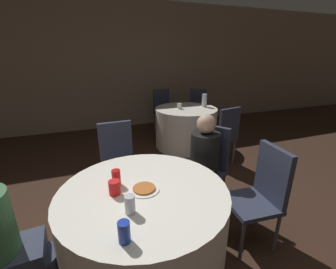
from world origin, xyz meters
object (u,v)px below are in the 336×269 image
(pizza_plate_near, at_px, (144,189))
(soda_can_red, at_px, (116,178))
(soda_can_blue, at_px, (124,232))
(chair_far_south, at_px, (224,132))
(soda_can_silver, at_px, (130,204))
(chair_far_northeast, at_px, (197,107))
(person_black_shirt, at_px, (200,167))
(chair_near_north, at_px, (118,156))
(table_near, at_px, (145,230))
(table_far, at_px, (186,127))
(chair_near_northeast, at_px, (208,161))
(chair_far_north, at_px, (163,107))
(person_green_jacket, at_px, (8,250))
(bottle_far, at_px, (204,100))
(chair_near_east, at_px, (262,190))

(pizza_plate_near, bearing_deg, soda_can_red, 142.79)
(pizza_plate_near, bearing_deg, soda_can_blue, -116.33)
(chair_far_south, xyz_separation_m, soda_can_silver, (-1.72, -1.55, 0.24))
(chair_far_northeast, relative_size, person_black_shirt, 0.85)
(chair_far_south, height_order, soda_can_blue, chair_far_south)
(pizza_plate_near, bearing_deg, chair_near_north, 93.04)
(table_near, relative_size, chair_far_northeast, 1.32)
(table_far, relative_size, pizza_plate_near, 5.02)
(chair_near_north, xyz_separation_m, chair_far_northeast, (2.06, 2.03, 0.00))
(chair_near_northeast, xyz_separation_m, soda_can_silver, (-1.01, -0.79, 0.24))
(table_near, distance_m, soda_can_silver, 0.50)
(chair_far_north, distance_m, person_green_jacket, 3.98)
(table_far, xyz_separation_m, bottle_far, (0.37, 0.01, 0.49))
(chair_far_south, bearing_deg, chair_near_north, 178.47)
(person_black_shirt, distance_m, person_green_jacket, 1.68)
(table_near, height_order, chair_near_east, chair_near_east)
(person_green_jacket, height_order, soda_can_silver, person_green_jacket)
(chair_far_north, bearing_deg, person_green_jacket, 50.72)
(table_near, bearing_deg, table_far, 59.02)
(chair_far_north, distance_m, soda_can_red, 3.47)
(table_far, xyz_separation_m, soda_can_silver, (-1.52, -2.52, 0.43))
(chair_near_northeast, distance_m, person_black_shirt, 0.18)
(pizza_plate_near, bearing_deg, chair_far_northeast, 56.90)
(soda_can_silver, distance_m, soda_can_red, 0.36)
(chair_near_northeast, distance_m, soda_can_red, 1.16)
(chair_near_north, distance_m, chair_far_north, 2.60)
(chair_near_north, height_order, soda_can_blue, chair_near_north)
(soda_can_silver, height_order, bottle_far, bottle_far)
(chair_far_south, bearing_deg, chair_far_northeast, 64.54)
(chair_far_south, bearing_deg, chair_near_northeast, -144.68)
(pizza_plate_near, bearing_deg, bottle_far, 52.83)
(person_green_jacket, height_order, soda_can_red, person_green_jacket)
(chair_far_south, relative_size, soda_can_silver, 7.72)
(chair_near_east, height_order, soda_can_silver, chair_near_east)
(table_far, height_order, chair_far_northeast, chair_far_northeast)
(table_far, relative_size, soda_can_blue, 9.34)
(chair_far_northeast, bearing_deg, chair_near_east, 112.05)
(chair_far_northeast, height_order, bottle_far, bottle_far)
(chair_far_north, bearing_deg, soda_can_blue, 61.40)
(chair_near_north, height_order, chair_far_north, same)
(chair_near_north, bearing_deg, chair_near_northeast, 150.21)
(table_far, distance_m, chair_near_northeast, 1.82)
(soda_can_blue, bearing_deg, chair_near_east, 15.62)
(soda_can_blue, xyz_separation_m, bottle_far, (1.96, 2.74, 0.06))
(chair_far_south, distance_m, soda_can_silver, 2.33)
(bottle_far, bearing_deg, chair_near_northeast, -116.90)
(person_green_jacket, height_order, pizza_plate_near, person_green_jacket)
(chair_far_northeast, xyz_separation_m, person_green_jacket, (-2.87, -3.15, 0.00))
(person_green_jacket, height_order, soda_can_blue, person_green_jacket)
(chair_far_south, xyz_separation_m, bottle_far, (0.17, 0.97, 0.30))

